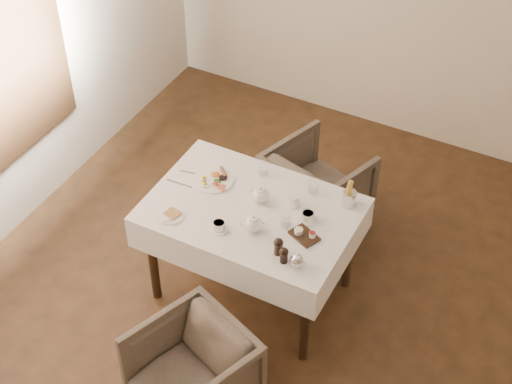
{
  "coord_description": "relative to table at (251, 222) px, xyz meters",
  "views": [
    {
      "loc": [
        1.22,
        -2.75,
        4.05
      ],
      "look_at": [
        -0.44,
        0.42,
        0.82
      ],
      "focal_mm": 55.0,
      "sensor_mm": 36.0,
      "label": 1
    }
  ],
  "objects": [
    {
      "name": "glass_right",
      "position": [
        0.27,
        0.32,
        0.16
      ],
      "size": [
        0.07,
        0.07,
        0.1
      ],
      "primitive_type": "cylinder",
      "rotation": [
        0.0,
        0.0,
        -0.08
      ],
      "color": "silver",
      "rests_on": "table"
    },
    {
      "name": "teacup_near",
      "position": [
        -0.09,
        -0.25,
        0.14
      ],
      "size": [
        0.12,
        0.12,
        0.06
      ],
      "rotation": [
        0.0,
        0.0,
        0.2
      ],
      "color": "white",
      "rests_on": "table"
    },
    {
      "name": "teacup_far",
      "position": [
        0.35,
        0.07,
        0.14
      ],
      "size": [
        0.12,
        0.12,
        0.06
      ],
      "rotation": [
        0.0,
        0.0,
        0.03
      ],
      "color": "white",
      "rests_on": "table"
    },
    {
      "name": "glass_mid",
      "position": [
        0.25,
        -0.04,
        0.16
      ],
      "size": [
        0.08,
        0.08,
        0.09
      ],
      "primitive_type": "cylinder",
      "rotation": [
        0.0,
        0.0,
        -0.41
      ],
      "color": "silver",
      "rests_on": "table"
    },
    {
      "name": "teapot_centre",
      "position": [
        0.02,
        0.08,
        0.17
      ],
      "size": [
        0.17,
        0.14,
        0.12
      ],
      "primitive_type": null,
      "rotation": [
        0.0,
        0.0,
        -0.22
      ],
      "color": "white",
      "rests_on": "table"
    },
    {
      "name": "side_plate",
      "position": [
        -0.41,
        -0.29,
        0.12
      ],
      "size": [
        0.19,
        0.17,
        0.02
      ],
      "rotation": [
        0.0,
        0.0,
        -0.42
      ],
      "color": "white",
      "rests_on": "table"
    },
    {
      "name": "condiment_board",
      "position": [
        0.39,
        -0.07,
        0.13
      ],
      "size": [
        0.2,
        0.17,
        0.04
      ],
      "rotation": [
        0.0,
        0.0,
        -0.41
      ],
      "color": "black",
      "rests_on": "table"
    },
    {
      "name": "armchair_far",
      "position": [
        0.07,
        0.87,
        -0.34
      ],
      "size": [
        0.8,
        0.82,
        0.59
      ],
      "primitive_type": "imported",
      "rotation": [
        0.0,
        0.0,
        2.81
      ],
      "color": "#453A33",
      "rests_on": "ground"
    },
    {
      "name": "breakfast_plate",
      "position": [
        -0.34,
        0.12,
        0.13
      ],
      "size": [
        0.27,
        0.27,
        0.03
      ],
      "rotation": [
        0.0,
        0.0,
        0.38
      ],
      "color": "white",
      "rests_on": "table"
    },
    {
      "name": "teapot_front",
      "position": [
        0.1,
        -0.16,
        0.18
      ],
      "size": [
        0.19,
        0.17,
        0.12
      ],
      "primitive_type": null,
      "rotation": [
        0.0,
        0.0,
        0.44
      ],
      "color": "white",
      "rests_on": "table"
    },
    {
      "name": "glass_left",
      "position": [
        -0.08,
        0.32,
        0.16
      ],
      "size": [
        0.07,
        0.07,
        0.09
      ],
      "primitive_type": "cylinder",
      "rotation": [
        0.0,
        0.0,
        0.04
      ],
      "color": "silver",
      "rests_on": "table"
    },
    {
      "name": "table",
      "position": [
        0.0,
        0.0,
        0.0
      ],
      "size": [
        1.28,
        0.88,
        0.75
      ],
      "color": "black",
      "rests_on": "ground"
    },
    {
      "name": "pepper_mill_left",
      "position": [
        0.32,
        -0.26,
        0.18
      ],
      "size": [
        0.06,
        0.06,
        0.12
      ],
      "primitive_type": null,
      "rotation": [
        0.0,
        0.0,
        0.01
      ],
      "color": "black",
      "rests_on": "table"
    },
    {
      "name": "creamer",
      "position": [
        0.22,
        0.15,
        0.16
      ],
      "size": [
        0.07,
        0.07,
        0.07
      ],
      "primitive_type": "cylinder",
      "rotation": [
        0.0,
        0.0,
        -0.2
      ],
      "color": "white",
      "rests_on": "table"
    },
    {
      "name": "cutlery_knife",
      "position": [
        -0.51,
        -0.01,
        0.12
      ],
      "size": [
        0.18,
        0.02,
        0.0
      ],
      "primitive_type": "cube",
      "rotation": [
        0.0,
        0.0,
        1.62
      ],
      "color": "silver",
      "rests_on": "table"
    },
    {
      "name": "armchair_near",
      "position": [
        0.1,
        -0.92,
        -0.36
      ],
      "size": [
        0.79,
        0.8,
        0.57
      ],
      "primitive_type": "imported",
      "rotation": [
        0.0,
        0.0,
        -0.37
      ],
      "color": "#453A33",
      "rests_on": "ground"
    },
    {
      "name": "pepper_mill_right",
      "position": [
        0.37,
        -0.31,
        0.17
      ],
      "size": [
        0.07,
        0.07,
        0.11
      ],
      "primitive_type": null,
      "rotation": [
        0.0,
        0.0,
        -0.35
      ],
      "color": "black",
      "rests_on": "table"
    },
    {
      "name": "silver_pot",
      "position": [
        0.45,
        -0.3,
        0.17
      ],
      "size": [
        0.11,
        0.1,
        0.11
      ],
      "primitive_type": null,
      "rotation": [
        0.0,
        0.0,
        0.15
      ],
      "color": "white",
      "rests_on": "table"
    },
    {
      "name": "fries_cup",
      "position": [
        0.52,
        0.31,
        0.2
      ],
      "size": [
        0.09,
        0.09,
        0.18
      ],
      "rotation": [
        0.0,
        0.0,
        0.37
      ],
      "color": "silver",
      "rests_on": "table"
    },
    {
      "name": "cutlery_fork",
      "position": [
        -0.49,
        0.12,
        0.12
      ],
      "size": [
        0.18,
        0.04,
        0.0
      ],
      "primitive_type": "cube",
      "rotation": [
        0.0,
        0.0,
        1.74
      ],
      "color": "silver",
      "rests_on": "table"
    }
  ]
}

